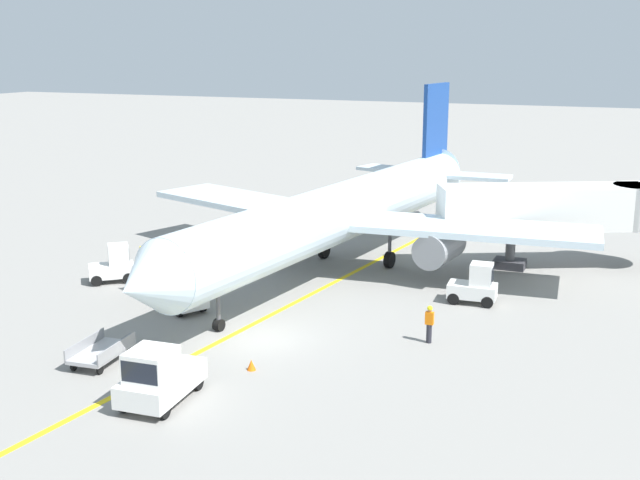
{
  "coord_description": "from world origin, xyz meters",
  "views": [
    {
      "loc": [
        15.34,
        -29.46,
        12.61
      ],
      "look_at": [
        -0.52,
        8.59,
        2.5
      ],
      "focal_mm": 44.46,
      "sensor_mm": 36.0,
      "label": 1
    }
  ],
  "objects_px": {
    "safety_cone_nose_left": "(251,365)",
    "baggage_cart_loaded": "(101,352)",
    "airliner": "(345,211)",
    "ground_crew_marshaller": "(429,323)",
    "baggage_tug_by_cargo_door": "(114,265)",
    "jet_bridge": "(567,208)",
    "baggage_tug_near_wing": "(475,286)",
    "safety_cone_nose_right": "(486,276)",
    "belt_loader_forward_hold": "(176,292)",
    "pushback_tug": "(158,377)"
  },
  "relations": [
    {
      "from": "baggage_tug_near_wing",
      "to": "belt_loader_forward_hold",
      "type": "xyz_separation_m",
      "value": [
        -13.6,
        -6.24,
        -0.15
      ]
    },
    {
      "from": "jet_bridge",
      "to": "ground_crew_marshaller",
      "type": "relative_size",
      "value": 7.47
    },
    {
      "from": "jet_bridge",
      "to": "airliner",
      "type": "bearing_deg",
      "value": -156.16
    },
    {
      "from": "baggage_cart_loaded",
      "to": "safety_cone_nose_right",
      "type": "bearing_deg",
      "value": 55.5
    },
    {
      "from": "jet_bridge",
      "to": "safety_cone_nose_right",
      "type": "distance_m",
      "value": 6.57
    },
    {
      "from": "jet_bridge",
      "to": "baggage_tug_by_cargo_door",
      "type": "height_order",
      "value": "jet_bridge"
    },
    {
      "from": "airliner",
      "to": "baggage_cart_loaded",
      "type": "height_order",
      "value": "airliner"
    },
    {
      "from": "baggage_cart_loaded",
      "to": "ground_crew_marshaller",
      "type": "xyz_separation_m",
      "value": [
        11.8,
        7.33,
        0.44
      ]
    },
    {
      "from": "baggage_tug_by_cargo_door",
      "to": "jet_bridge",
      "type": "bearing_deg",
      "value": 29.23
    },
    {
      "from": "belt_loader_forward_hold",
      "to": "jet_bridge",
      "type": "bearing_deg",
      "value": 41.33
    },
    {
      "from": "baggage_tug_by_cargo_door",
      "to": "ground_crew_marshaller",
      "type": "xyz_separation_m",
      "value": [
        18.37,
        -2.34,
        -0.02
      ]
    },
    {
      "from": "airliner",
      "to": "safety_cone_nose_right",
      "type": "height_order",
      "value": "airliner"
    },
    {
      "from": "jet_bridge",
      "to": "safety_cone_nose_right",
      "type": "relative_size",
      "value": 28.85
    },
    {
      "from": "baggage_cart_loaded",
      "to": "safety_cone_nose_right",
      "type": "distance_m",
      "value": 21.64
    },
    {
      "from": "ground_crew_marshaller",
      "to": "safety_cone_nose_right",
      "type": "height_order",
      "value": "ground_crew_marshaller"
    },
    {
      "from": "airliner",
      "to": "baggage_tug_near_wing",
      "type": "distance_m",
      "value": 9.4
    },
    {
      "from": "jet_bridge",
      "to": "safety_cone_nose_right",
      "type": "height_order",
      "value": "jet_bridge"
    },
    {
      "from": "airliner",
      "to": "ground_crew_marshaller",
      "type": "height_order",
      "value": "airliner"
    },
    {
      "from": "baggage_tug_by_cargo_door",
      "to": "ground_crew_marshaller",
      "type": "distance_m",
      "value": 18.52
    },
    {
      "from": "belt_loader_forward_hold",
      "to": "pushback_tug",
      "type": "bearing_deg",
      "value": -60.64
    },
    {
      "from": "jet_bridge",
      "to": "pushback_tug",
      "type": "xyz_separation_m",
      "value": [
        -11.53,
        -24.5,
        -2.55
      ]
    },
    {
      "from": "airliner",
      "to": "ground_crew_marshaller",
      "type": "bearing_deg",
      "value": -51.74
    },
    {
      "from": "pushback_tug",
      "to": "baggage_tug_near_wing",
      "type": "xyz_separation_m",
      "value": [
        8.2,
        15.84,
        -0.07
      ]
    },
    {
      "from": "belt_loader_forward_hold",
      "to": "safety_cone_nose_left",
      "type": "xyz_separation_m",
      "value": [
        7.12,
        -5.66,
        -0.56
      ]
    },
    {
      "from": "airliner",
      "to": "safety_cone_nose_right",
      "type": "xyz_separation_m",
      "value": [
        8.12,
        0.79,
        -3.2
      ]
    },
    {
      "from": "airliner",
      "to": "ground_crew_marshaller",
      "type": "distance_m",
      "value": 12.62
    },
    {
      "from": "safety_cone_nose_left",
      "to": "baggage_cart_loaded",
      "type": "bearing_deg",
      "value": -164.62
    },
    {
      "from": "airliner",
      "to": "baggage_cart_loaded",
      "type": "bearing_deg",
      "value": -103.66
    },
    {
      "from": "pushback_tug",
      "to": "safety_cone_nose_right",
      "type": "height_order",
      "value": "pushback_tug"
    },
    {
      "from": "airliner",
      "to": "ground_crew_marshaller",
      "type": "xyz_separation_m",
      "value": [
        7.66,
        -9.71,
        -2.51
      ]
    },
    {
      "from": "ground_crew_marshaller",
      "to": "airliner",
      "type": "bearing_deg",
      "value": 128.26
    },
    {
      "from": "baggage_tug_by_cargo_door",
      "to": "ground_crew_marshaller",
      "type": "height_order",
      "value": "baggage_tug_by_cargo_door"
    },
    {
      "from": "airliner",
      "to": "pushback_tug",
      "type": "height_order",
      "value": "airliner"
    },
    {
      "from": "baggage_tug_by_cargo_door",
      "to": "safety_cone_nose_left",
      "type": "relative_size",
      "value": 6.08
    },
    {
      "from": "safety_cone_nose_left",
      "to": "baggage_tug_near_wing",
      "type": "bearing_deg",
      "value": 61.42
    },
    {
      "from": "baggage_cart_loaded",
      "to": "baggage_tug_by_cargo_door",
      "type": "bearing_deg",
      "value": 124.22
    },
    {
      "from": "baggage_tug_near_wing",
      "to": "baggage_tug_by_cargo_door",
      "type": "xyz_separation_m",
      "value": [
        -19.08,
        -3.89,
        0.0
      ]
    },
    {
      "from": "airliner",
      "to": "baggage_tug_near_wing",
      "type": "relative_size",
      "value": 14.22
    },
    {
      "from": "airliner",
      "to": "baggage_tug_by_cargo_door",
      "type": "relative_size",
      "value": 13.21
    },
    {
      "from": "pushback_tug",
      "to": "baggage_tug_near_wing",
      "type": "relative_size",
      "value": 1.5
    },
    {
      "from": "airliner",
      "to": "pushback_tug",
      "type": "bearing_deg",
      "value": -89.48
    },
    {
      "from": "baggage_tug_near_wing",
      "to": "baggage_tug_by_cargo_door",
      "type": "distance_m",
      "value": 19.48
    },
    {
      "from": "pushback_tug",
      "to": "belt_loader_forward_hold",
      "type": "bearing_deg",
      "value": 119.36
    },
    {
      "from": "baggage_tug_near_wing",
      "to": "baggage_cart_loaded",
      "type": "relative_size",
      "value": 0.65
    },
    {
      "from": "pushback_tug",
      "to": "baggage_cart_loaded",
      "type": "relative_size",
      "value": 0.98
    },
    {
      "from": "airliner",
      "to": "baggage_cart_loaded",
      "type": "relative_size",
      "value": 9.26
    },
    {
      "from": "baggage_tug_by_cargo_door",
      "to": "baggage_cart_loaded",
      "type": "height_order",
      "value": "baggage_tug_by_cargo_door"
    },
    {
      "from": "pushback_tug",
      "to": "ground_crew_marshaller",
      "type": "xyz_separation_m",
      "value": [
        7.48,
        9.62,
        -0.08
      ]
    },
    {
      "from": "jet_bridge",
      "to": "baggage_tug_by_cargo_door",
      "type": "xyz_separation_m",
      "value": [
        -22.42,
        -12.55,
        -2.62
      ]
    },
    {
      "from": "airliner",
      "to": "safety_cone_nose_right",
      "type": "relative_size",
      "value": 80.26
    }
  ]
}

